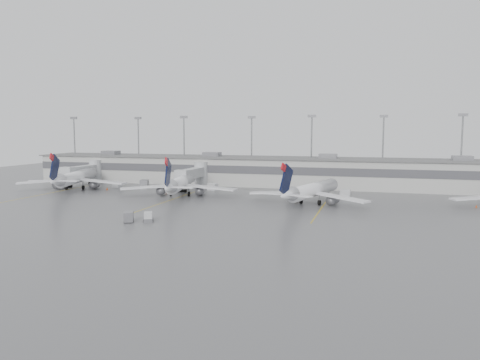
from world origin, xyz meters
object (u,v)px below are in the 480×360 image
(jet_far_left, at_px, (75,177))
(baggage_tug, at_px, (148,218))
(jet_mid_right, at_px, (311,190))
(jet_mid_left, at_px, (180,183))

(jet_far_left, height_order, baggage_tug, jet_far_left)
(jet_far_left, bearing_deg, jet_mid_right, -21.97)
(jet_mid_right, bearing_deg, jet_mid_left, -171.37)
(baggage_tug, bearing_deg, jet_mid_left, 77.71)
(jet_far_left, height_order, jet_mid_left, jet_far_left)
(baggage_tug, bearing_deg, jet_mid_right, 22.04)
(jet_mid_left, distance_m, jet_mid_right, 33.04)
(jet_far_left, bearing_deg, jet_mid_left, -21.51)
(jet_far_left, distance_m, jet_mid_left, 32.62)
(jet_far_left, xyz_separation_m, jet_mid_right, (65.27, -7.17, -0.24))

